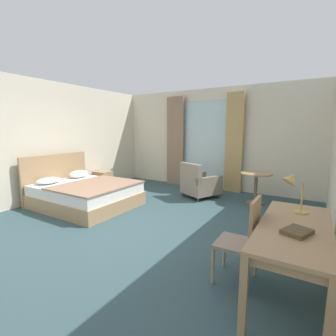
{
  "coord_description": "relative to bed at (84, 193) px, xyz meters",
  "views": [
    {
      "loc": [
        2.57,
        -3.07,
        1.66
      ],
      "look_at": [
        0.23,
        0.74,
        0.95
      ],
      "focal_mm": 26.33,
      "sensor_mm": 36.0,
      "label": 1
    }
  ],
  "objects": [
    {
      "name": "armchair_by_window",
      "position": [
        1.86,
        1.92,
        0.06
      ],
      "size": [
        0.97,
        1.01,
        0.86
      ],
      "color": "gray",
      "rests_on": "ground"
    },
    {
      "name": "desk_lamp",
      "position": [
        4.08,
        -0.58,
        0.8
      ],
      "size": [
        0.29,
        0.25,
        0.49
      ],
      "color": "tan",
      "rests_on": "writing_desk"
    },
    {
      "name": "bed",
      "position": [
        0.0,
        0.0,
        0.0
      ],
      "size": [
        2.05,
        1.66,
        1.08
      ],
      "color": "tan",
      "rests_on": "ground"
    },
    {
      "name": "curtain_panel_left",
      "position": [
        0.62,
        2.91,
        1.01
      ],
      "size": [
        0.55,
        0.1,
        2.59
      ],
      "primitive_type": "cube",
      "color": "#897056",
      "rests_on": "ground"
    },
    {
      "name": "closed_book",
      "position": [
        4.18,
        -1.15,
        0.49
      ],
      "size": [
        0.27,
        0.3,
        0.04
      ],
      "primitive_type": "cube",
      "rotation": [
        0.0,
        0.0,
        -0.37
      ],
      "color": "brown",
      "rests_on": "writing_desk"
    },
    {
      "name": "wall_back",
      "position": [
        1.72,
        3.09,
        1.1
      ],
      "size": [
        5.85,
        0.12,
        2.76
      ],
      "primitive_type": "cube",
      "color": "beige",
      "rests_on": "ground"
    },
    {
      "name": "nightstand",
      "position": [
        -0.81,
        1.33,
        -0.03
      ],
      "size": [
        0.44,
        0.39,
        0.5
      ],
      "color": "tan",
      "rests_on": "ground"
    },
    {
      "name": "writing_desk",
      "position": [
        4.15,
        -0.95,
        0.38
      ],
      "size": [
        0.64,
        1.54,
        0.75
      ],
      "color": "tan",
      "rests_on": "ground"
    },
    {
      "name": "curtain_panel_right",
      "position": [
        2.38,
        2.91,
        1.01
      ],
      "size": [
        0.45,
        0.1,
        2.59
      ],
      "primitive_type": "cube",
      "color": "tan",
      "rests_on": "ground"
    },
    {
      "name": "desk_chair",
      "position": [
        3.68,
        -0.93,
        0.24
      ],
      "size": [
        0.41,
        0.43,
        0.95
      ],
      "color": "gray",
      "rests_on": "ground"
    },
    {
      "name": "round_cafe_table",
      "position": [
        3.14,
        2.14,
        0.23
      ],
      "size": [
        0.68,
        0.68,
        0.7
      ],
      "color": "tan",
      "rests_on": "ground"
    },
    {
      "name": "balcony_glass_door",
      "position": [
        1.5,
        3.01,
        0.93
      ],
      "size": [
        1.32,
        0.02,
        2.43
      ],
      "primitive_type": "cube",
      "color": "silver",
      "rests_on": "ground"
    },
    {
      "name": "wall_left",
      "position": [
        -1.15,
        -0.4,
        1.1
      ],
      "size": [
        0.12,
        7.11,
        2.76
      ],
      "primitive_type": "cube",
      "color": "beige",
      "rests_on": "ground"
    },
    {
      "name": "ground",
      "position": [
        1.72,
        -0.4,
        -0.33
      ],
      "size": [
        6.25,
        7.51,
        0.1
      ],
      "primitive_type": "cube",
      "color": "#334C51"
    }
  ]
}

